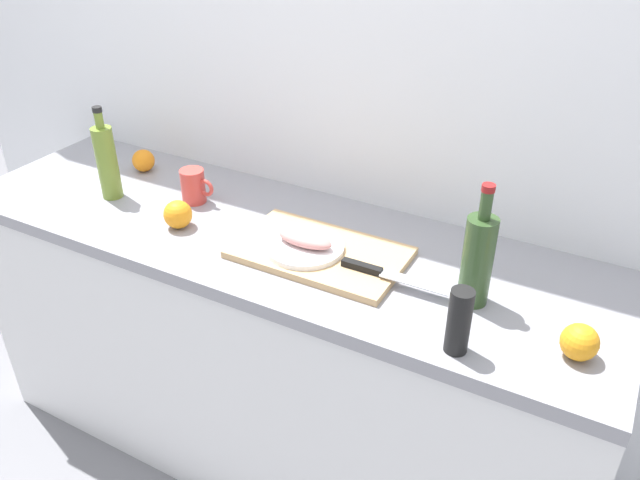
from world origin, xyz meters
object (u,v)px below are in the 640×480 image
object	(u,v)px
olive_oil_bottle	(107,161)
cutting_board	(320,253)
chef_knife	(381,272)
white_plate	(305,247)
wine_bottle	(478,258)
pepper_mill	(459,321)
orange_0	(178,214)
fish_fillet	(305,239)
coffee_mug_0	(194,186)

from	to	relation	value
olive_oil_bottle	cutting_board	bearing A→B (deg)	0.58
chef_knife	white_plate	bearing A→B (deg)	175.78
olive_oil_bottle	wine_bottle	world-z (taller)	wine_bottle
chef_knife	pepper_mill	world-z (taller)	pepper_mill
pepper_mill	white_plate	bearing A→B (deg)	159.98
orange_0	cutting_board	bearing A→B (deg)	7.78
fish_fillet	olive_oil_bottle	distance (m)	0.71
olive_oil_bottle	wine_bottle	bearing A→B (deg)	0.33
chef_knife	orange_0	bearing A→B (deg)	-178.10
white_plate	chef_knife	xyz separation A→B (m)	(0.23, -0.02, 0.00)
chef_knife	pepper_mill	size ratio (longest dim) A/B	1.83
fish_fillet	pepper_mill	world-z (taller)	pepper_mill
orange_0	pepper_mill	size ratio (longest dim) A/B	0.52
pepper_mill	orange_0	bearing A→B (deg)	171.35
fish_fillet	wine_bottle	size ratio (longest dim) A/B	0.50
coffee_mug_0	pepper_mill	bearing A→B (deg)	-16.77
orange_0	white_plate	bearing A→B (deg)	5.82
cutting_board	coffee_mug_0	bearing A→B (deg)	169.77
wine_bottle	coffee_mug_0	bearing A→B (deg)	174.39
cutting_board	coffee_mug_0	size ratio (longest dim) A/B	4.00
fish_fillet	orange_0	world-z (taller)	orange_0
cutting_board	chef_knife	size ratio (longest dim) A/B	1.58
white_plate	wine_bottle	bearing A→B (deg)	2.25
chef_knife	olive_oil_bottle	world-z (taller)	olive_oil_bottle
white_plate	fish_fillet	world-z (taller)	fish_fillet
white_plate	olive_oil_bottle	distance (m)	0.72
fish_fillet	coffee_mug_0	world-z (taller)	coffee_mug_0
fish_fillet	wine_bottle	world-z (taller)	wine_bottle
wine_bottle	orange_0	distance (m)	0.86
cutting_board	coffee_mug_0	distance (m)	0.50
white_plate	pepper_mill	distance (m)	0.51
chef_knife	coffee_mug_0	xyz separation A→B (m)	(-0.69, 0.12, 0.03)
white_plate	chef_knife	bearing A→B (deg)	-3.79
chef_knife	olive_oil_bottle	xyz separation A→B (m)	(-0.94, 0.03, 0.09)
white_plate	orange_0	world-z (taller)	orange_0
coffee_mug_0	wine_bottle	bearing A→B (deg)	-5.61
cutting_board	olive_oil_bottle	xyz separation A→B (m)	(-0.75, -0.01, 0.11)
fish_fillet	olive_oil_bottle	world-z (taller)	olive_oil_bottle
wine_bottle	pepper_mill	size ratio (longest dim) A/B	1.99
olive_oil_bottle	wine_bottle	distance (m)	1.17
white_plate	coffee_mug_0	distance (m)	0.47
wine_bottle	orange_0	size ratio (longest dim) A/B	3.79
fish_fillet	chef_knife	bearing A→B (deg)	-3.79
chef_knife	wine_bottle	xyz separation A→B (m)	(0.23, 0.03, 0.09)
white_plate	pepper_mill	size ratio (longest dim) A/B	1.33
wine_bottle	pepper_mill	world-z (taller)	wine_bottle
white_plate	fish_fillet	bearing A→B (deg)	90.00
wine_bottle	pepper_mill	bearing A→B (deg)	-83.38
wine_bottle	chef_knife	bearing A→B (deg)	-171.69
white_plate	olive_oil_bottle	bearing A→B (deg)	179.10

